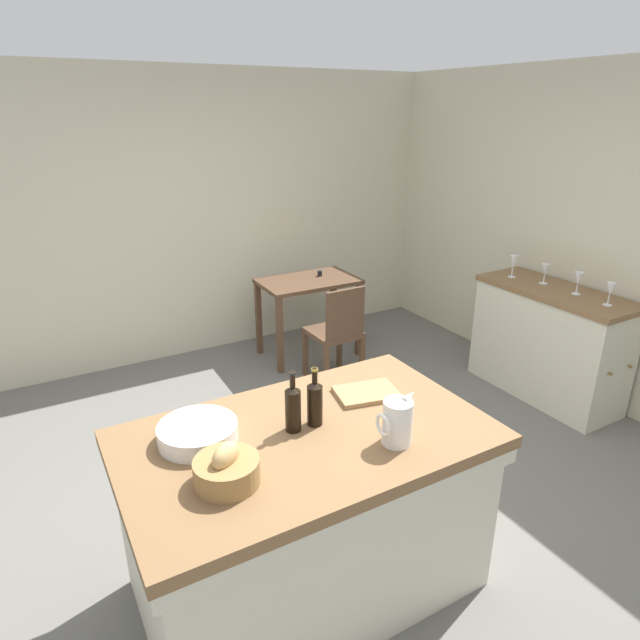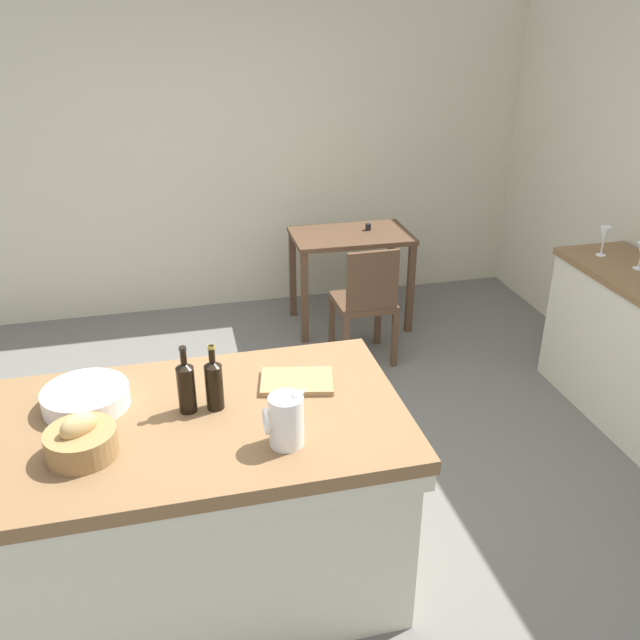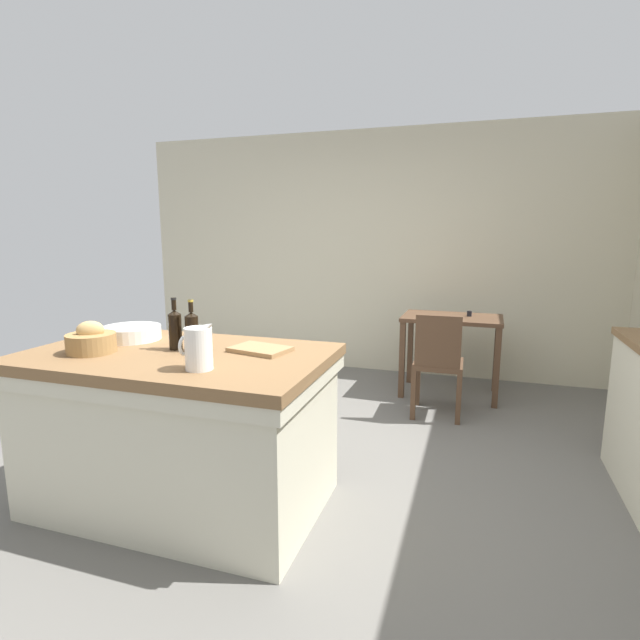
% 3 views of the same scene
% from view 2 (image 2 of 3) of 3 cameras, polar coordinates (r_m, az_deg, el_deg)
% --- Properties ---
extents(ground_plane, '(6.76, 6.76, 0.00)m').
position_cam_2_polar(ground_plane, '(3.73, -3.40, -14.47)').
color(ground_plane, '#66635E').
extents(wall_back, '(5.32, 0.12, 2.60)m').
position_cam_2_polar(wall_back, '(5.54, -8.87, 14.00)').
color(wall_back, beige).
rests_on(wall_back, ground).
extents(island_table, '(1.65, 0.99, 0.89)m').
position_cam_2_polar(island_table, '(3.00, -9.51, -14.55)').
color(island_table, brown).
rests_on(island_table, ground).
extents(side_cabinet, '(0.52, 1.25, 0.92)m').
position_cam_2_polar(side_cabinet, '(4.54, 25.06, -2.18)').
color(side_cabinet, brown).
rests_on(side_cabinet, ground).
extents(writing_desk, '(0.91, 0.58, 0.81)m').
position_cam_2_polar(writing_desk, '(5.24, 2.61, 6.02)').
color(writing_desk, '#513826').
rests_on(writing_desk, ground).
extents(wooden_chair, '(0.41, 0.41, 0.88)m').
position_cam_2_polar(wooden_chair, '(4.72, 3.92, 1.63)').
color(wooden_chair, '#513826').
rests_on(wooden_chair, ground).
extents(pitcher, '(0.17, 0.13, 0.25)m').
position_cam_2_polar(pitcher, '(2.51, -2.91, -8.43)').
color(pitcher, white).
rests_on(pitcher, island_table).
extents(wash_bowl, '(0.35, 0.35, 0.08)m').
position_cam_2_polar(wash_bowl, '(2.91, -19.15, -6.22)').
color(wash_bowl, white).
rests_on(wash_bowl, island_table).
extents(bread_basket, '(0.26, 0.26, 0.17)m').
position_cam_2_polar(bread_basket, '(2.62, -19.50, -9.58)').
color(bread_basket, olive).
rests_on(bread_basket, island_table).
extents(cutting_board, '(0.35, 0.27, 0.02)m').
position_cam_2_polar(cutting_board, '(2.92, -1.96, -5.20)').
color(cutting_board, '#99754C').
rests_on(cutting_board, island_table).
extents(wine_bottle_dark, '(0.07, 0.07, 0.28)m').
position_cam_2_polar(wine_bottle_dark, '(2.74, -8.93, -5.28)').
color(wine_bottle_dark, black).
rests_on(wine_bottle_dark, island_table).
extents(wine_bottle_amber, '(0.07, 0.07, 0.29)m').
position_cam_2_polar(wine_bottle_amber, '(2.74, -11.22, -5.44)').
color(wine_bottle_amber, black).
rests_on(wine_bottle_amber, island_table).
extents(wine_glass_right, '(0.07, 0.07, 0.19)m').
position_cam_2_polar(wine_glass_right, '(4.59, 22.86, 6.56)').
color(wine_glass_right, white).
rests_on(wine_glass_right, side_cabinet).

